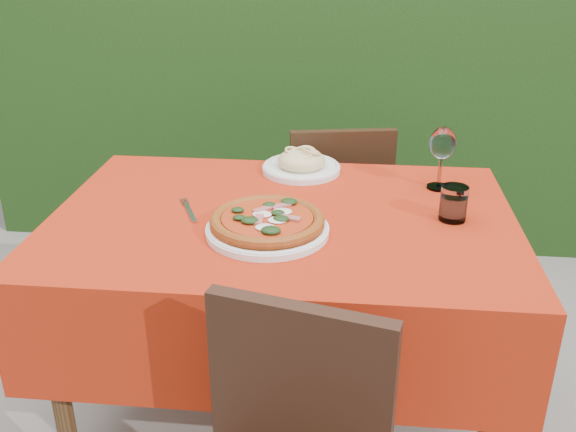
# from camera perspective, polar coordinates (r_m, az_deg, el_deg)

# --- Properties ---
(ground) EXTENTS (60.00, 60.00, 0.00)m
(ground) POSITION_cam_1_polar(r_m,az_deg,el_deg) (2.17, -0.41, -18.18)
(ground) COLOR slate
(ground) RESTS_ON ground
(hedge) EXTENTS (3.20, 0.55, 1.78)m
(hedge) POSITION_cam_1_polar(r_m,az_deg,el_deg) (3.18, 2.65, 14.53)
(hedge) COLOR black
(hedge) RESTS_ON ground
(dining_table) EXTENTS (1.26, 0.86, 0.75)m
(dining_table) POSITION_cam_1_polar(r_m,az_deg,el_deg) (1.82, -0.47, -4.24)
(dining_table) COLOR #4D3418
(dining_table) RESTS_ON ground
(chair_far) EXTENTS (0.43, 0.43, 0.82)m
(chair_far) POSITION_cam_1_polar(r_m,az_deg,el_deg) (2.44, 4.35, 0.33)
(chair_far) COLOR black
(chair_far) RESTS_ON ground
(pizza_plate) EXTENTS (0.38, 0.38, 0.06)m
(pizza_plate) POSITION_cam_1_polar(r_m,az_deg,el_deg) (1.63, -1.85, -0.69)
(pizza_plate) COLOR white
(pizza_plate) RESTS_ON dining_table
(pasta_plate) EXTENTS (0.25, 0.25, 0.07)m
(pasta_plate) POSITION_cam_1_polar(r_m,az_deg,el_deg) (2.05, 1.19, 4.65)
(pasta_plate) COLOR white
(pasta_plate) RESTS_ON dining_table
(water_glass) EXTENTS (0.07, 0.07, 0.10)m
(water_glass) POSITION_cam_1_polar(r_m,az_deg,el_deg) (1.76, 14.48, 0.96)
(water_glass) COLOR silver
(water_glass) RESTS_ON dining_table
(wine_glass) EXTENTS (0.08, 0.08, 0.19)m
(wine_glass) POSITION_cam_1_polar(r_m,az_deg,el_deg) (1.93, 13.57, 6.08)
(wine_glass) COLOR silver
(wine_glass) RESTS_ON dining_table
(fork) EXTENTS (0.10, 0.17, 0.00)m
(fork) POSITION_cam_1_polar(r_m,az_deg,el_deg) (1.78, -8.70, 0.33)
(fork) COLOR silver
(fork) RESTS_ON dining_table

